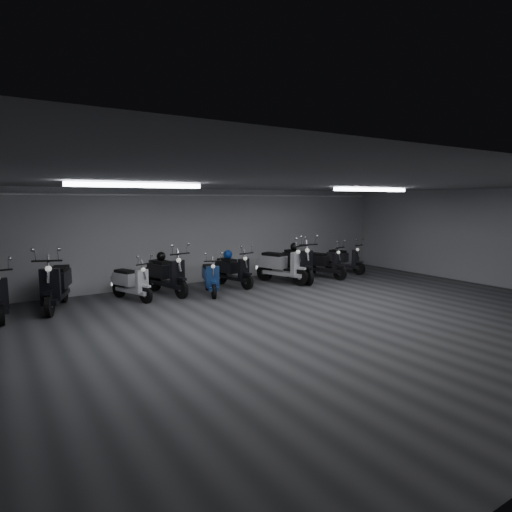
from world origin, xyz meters
TOP-DOWN VIEW (x-y plane):
  - floor at (0.00, 0.00)m, footprint 14.00×10.00m
  - ceiling at (0.00, 0.00)m, footprint 14.00×10.00m
  - back_wall at (0.00, 5.00)m, footprint 14.00×0.01m
  - right_wall at (7.00, 0.00)m, footprint 0.01×10.00m
  - fluor_strip_left at (-3.00, 1.00)m, footprint 2.40×0.18m
  - fluor_strip_right at (3.00, 1.00)m, footprint 2.40×0.18m
  - conduit at (0.00, 4.92)m, footprint 13.60×0.05m
  - scooter_1 at (-4.06, 3.82)m, footprint 1.32×2.12m
  - scooter_2 at (-2.36, 3.77)m, footprint 1.07×1.68m
  - scooter_3 at (-1.39, 3.90)m, footprint 1.02×1.99m
  - scooter_4 at (-0.41, 3.32)m, footprint 1.00×1.68m
  - scooter_5 at (0.58, 3.85)m, footprint 0.91×1.78m
  - scooter_6 at (2.07, 3.53)m, footprint 1.26×2.04m
  - scooter_7 at (2.66, 3.51)m, footprint 1.04×2.08m
  - scooter_8 at (3.70, 3.47)m, footprint 1.01×1.79m
  - scooter_9 at (4.92, 3.83)m, footprint 0.98×1.74m
  - helmet_0 at (0.53, 4.08)m, footprint 0.26×0.26m
  - helmet_1 at (2.71, 3.78)m, footprint 0.25×0.25m
  - helmet_2 at (-1.45, 4.16)m, footprint 0.24×0.24m

SIDE VIEW (x-z plane):
  - floor at x=0.00m, z-range -0.01..0.00m
  - scooter_4 at x=-0.41m, z-range 0.00..1.19m
  - scooter_2 at x=-2.36m, z-range 0.00..1.19m
  - scooter_9 at x=4.92m, z-range 0.00..1.23m
  - scooter_5 at x=0.58m, z-range 0.00..1.26m
  - scooter_8 at x=3.70m, z-range 0.00..1.26m
  - scooter_3 at x=-1.39m, z-range 0.00..1.41m
  - scooter_6 at x=2.07m, z-range 0.00..1.44m
  - scooter_7 at x=2.66m, z-range 0.00..1.48m
  - scooter_1 at x=-4.06m, z-range 0.00..1.50m
  - helmet_0 at x=0.53m, z-range 0.78..1.04m
  - helmet_2 at x=-1.45m, z-range 0.88..1.12m
  - helmet_1 at x=2.71m, z-range 0.92..1.17m
  - back_wall at x=0.00m, z-range 0.00..2.80m
  - right_wall at x=7.00m, z-range 0.00..2.80m
  - conduit at x=0.00m, z-range 2.59..2.65m
  - fluor_strip_left at x=-3.00m, z-range 2.70..2.78m
  - fluor_strip_right at x=3.00m, z-range 2.70..2.78m
  - ceiling at x=0.00m, z-range 2.80..2.81m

